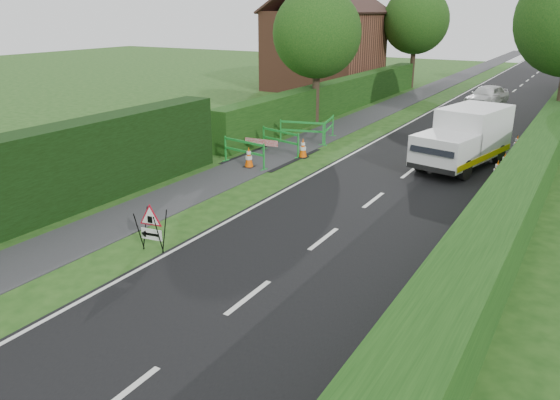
% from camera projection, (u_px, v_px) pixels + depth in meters
% --- Properties ---
extents(ground, '(120.00, 120.00, 0.00)m').
position_uv_depth(ground, '(124.00, 289.00, 11.57)').
color(ground, '#1C4513').
rests_on(ground, ground).
extents(road_surface, '(6.00, 90.00, 0.02)m').
position_uv_depth(road_surface, '(512.00, 93.00, 38.86)').
color(road_surface, black).
rests_on(road_surface, ground).
extents(footpath, '(2.00, 90.00, 0.02)m').
position_uv_depth(footpath, '(435.00, 87.00, 41.49)').
color(footpath, '#2D2D30').
rests_on(footpath, ground).
extents(hedge_west_far, '(1.00, 24.00, 1.80)m').
position_uv_depth(hedge_west_far, '(340.00, 111.00, 31.86)').
color(hedge_west_far, '#14380F').
rests_on(hedge_west_far, ground).
extents(hedge_east, '(1.20, 50.00, 1.50)m').
position_uv_depth(hedge_east, '(543.00, 160.00, 21.48)').
color(hedge_east, '#14380F').
rests_on(hedge_east, ground).
extents(house_west, '(7.50, 7.40, 7.88)m').
position_uv_depth(house_west, '(325.00, 49.00, 39.81)').
color(house_west, brown).
rests_on(house_west, ground).
extents(tree_nw, '(4.40, 4.40, 6.70)m').
position_uv_depth(tree_nw, '(317.00, 33.00, 26.94)').
color(tree_nw, '#2D2116').
rests_on(tree_nw, ground).
extents(tree_fw, '(4.80, 4.80, 7.24)m').
position_uv_depth(tree_fw, '(416.00, 21.00, 39.85)').
color(tree_fw, '#2D2116').
rests_on(tree_fw, ground).
extents(triangle_sign, '(0.80, 0.80, 1.03)m').
position_uv_depth(triangle_sign, '(150.00, 224.00, 13.10)').
color(triangle_sign, black).
rests_on(triangle_sign, ground).
extents(works_van, '(2.79, 5.02, 2.17)m').
position_uv_depth(works_van, '(465.00, 137.00, 20.18)').
color(works_van, silver).
rests_on(works_van, ground).
extents(traffic_cone_0, '(0.38, 0.38, 0.79)m').
position_uv_depth(traffic_cone_0, '(497.00, 171.00, 18.61)').
color(traffic_cone_0, black).
rests_on(traffic_cone_0, ground).
extents(traffic_cone_1, '(0.38, 0.38, 0.79)m').
position_uv_depth(traffic_cone_1, '(504.00, 163.00, 19.52)').
color(traffic_cone_1, black).
rests_on(traffic_cone_1, ground).
extents(traffic_cone_2, '(0.38, 0.38, 0.79)m').
position_uv_depth(traffic_cone_2, '(517.00, 144.00, 22.28)').
color(traffic_cone_2, black).
rests_on(traffic_cone_2, ground).
extents(traffic_cone_3, '(0.38, 0.38, 0.79)m').
position_uv_depth(traffic_cone_3, '(249.00, 157.00, 20.33)').
color(traffic_cone_3, black).
rests_on(traffic_cone_3, ground).
extents(traffic_cone_4, '(0.38, 0.38, 0.79)m').
position_uv_depth(traffic_cone_4, '(303.00, 148.00, 21.69)').
color(traffic_cone_4, black).
rests_on(traffic_cone_4, ground).
extents(ped_barrier_0, '(2.09, 0.70, 1.00)m').
position_uv_depth(ped_barrier_0, '(244.00, 149.00, 20.49)').
color(ped_barrier_0, green).
rests_on(ped_barrier_0, ground).
extents(ped_barrier_1, '(2.08, 0.87, 1.00)m').
position_uv_depth(ped_barrier_1, '(280.00, 139.00, 22.20)').
color(ped_barrier_1, green).
rests_on(ped_barrier_1, ground).
extents(ped_barrier_2, '(2.08, 0.87, 1.00)m').
position_uv_depth(ped_barrier_2, '(303.00, 129.00, 23.97)').
color(ped_barrier_2, green).
rests_on(ped_barrier_2, ground).
extents(ped_barrier_3, '(0.81, 2.09, 1.00)m').
position_uv_depth(ped_barrier_3, '(328.00, 127.00, 24.42)').
color(ped_barrier_3, green).
rests_on(ped_barrier_3, ground).
extents(redwhite_plank, '(1.50, 0.17, 0.25)m').
position_uv_depth(redwhite_plank, '(261.00, 153.00, 22.53)').
color(redwhite_plank, red).
rests_on(redwhite_plank, ground).
extents(hatchback_car, '(2.32, 4.09, 1.31)m').
position_uv_depth(hatchback_car, '(487.00, 96.00, 33.05)').
color(hatchback_car, white).
rests_on(hatchback_car, ground).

